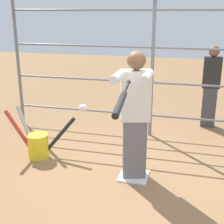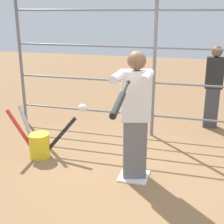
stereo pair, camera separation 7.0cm
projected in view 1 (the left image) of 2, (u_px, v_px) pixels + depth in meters
ground_plane at (134, 176)px, 4.38m from camera, size 24.00×24.00×0.00m
home_plate at (134, 176)px, 4.38m from camera, size 0.40×0.40×0.02m
fence_backstop at (152, 65)px, 5.45m from camera, size 5.32×0.06×2.62m
batter at (135, 113)px, 4.08m from camera, size 0.44×0.67×1.75m
baseball_bat_swinging at (121, 101)px, 3.03m from camera, size 0.12×0.90×0.18m
softball_in_flight at (83, 108)px, 3.59m from camera, size 0.10×0.10×0.10m
bat_bucket at (38, 144)px, 4.90m from camera, size 1.07×0.40×0.79m
bystander_behind_fence at (211, 86)px, 6.05m from camera, size 0.33×0.21×1.60m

